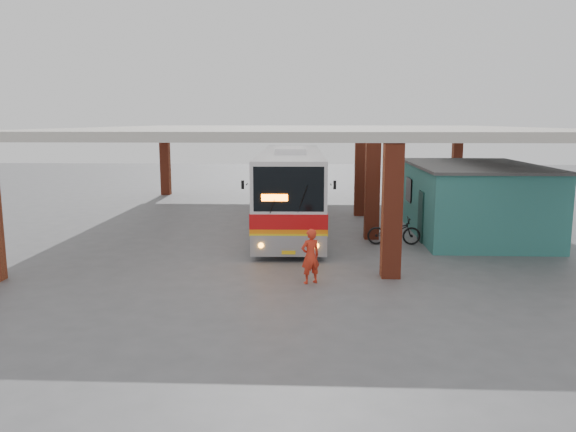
% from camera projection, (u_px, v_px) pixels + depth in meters
% --- Properties ---
extents(ground, '(90.00, 90.00, 0.00)m').
position_uv_depth(ground, '(299.00, 254.00, 21.13)').
color(ground, '#515154').
rests_on(ground, ground).
extents(brick_columns, '(20.10, 21.60, 4.35)m').
position_uv_depth(brick_columns, '(333.00, 182.00, 25.63)').
color(brick_columns, '#963620').
rests_on(brick_columns, ground).
extents(canopy_roof, '(21.00, 23.00, 0.30)m').
position_uv_depth(canopy_roof, '(313.00, 131.00, 26.76)').
color(canopy_roof, '#BDB7AB').
rests_on(canopy_roof, brick_columns).
extents(shop_building, '(5.20, 8.20, 3.11)m').
position_uv_depth(shop_building, '(473.00, 200.00, 24.48)').
color(shop_building, '#2F7672').
rests_on(shop_building, ground).
extents(coach_bus, '(3.08, 13.16, 3.81)m').
position_uv_depth(coach_bus, '(291.00, 188.00, 25.88)').
color(coach_bus, silver).
rests_on(coach_bus, ground).
extents(motorcycle, '(2.14, 0.76, 1.12)m').
position_uv_depth(motorcycle, '(394.00, 231.00, 22.66)').
color(motorcycle, black).
rests_on(motorcycle, ground).
extents(pedestrian, '(0.74, 0.66, 1.71)m').
position_uv_depth(pedestrian, '(310.00, 256.00, 17.18)').
color(pedestrian, red).
rests_on(pedestrian, ground).
extents(red_chair, '(0.53, 0.53, 0.76)m').
position_uv_depth(red_chair, '(391.00, 211.00, 28.97)').
color(red_chair, '#B32413').
rests_on(red_chair, ground).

